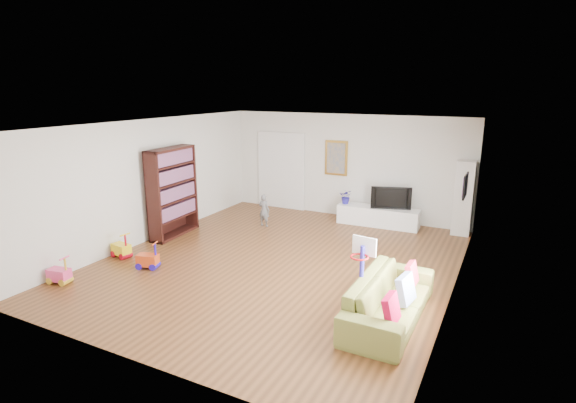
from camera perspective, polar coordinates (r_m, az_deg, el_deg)
The scene contains 25 objects.
floor at distance 8.99m, azimuth -1.17°, elevation -7.69°, with size 6.50×7.50×0.00m, color brown.
ceiling at distance 8.35m, azimuth -1.26°, elevation 9.74°, with size 6.50×7.50×0.00m, color white.
wall_back at distance 11.94m, azimuth 7.32°, elevation 4.49°, with size 6.50×0.00×2.70m, color silver.
wall_front at distance 5.70m, azimuth -19.42°, elevation -7.32°, with size 6.50×0.00×2.70m, color white.
wall_left at distance 10.47m, azimuth -17.13°, elevation 2.58°, with size 0.00×7.50×2.70m, color white.
wall_right at distance 7.65m, azimuth 20.83°, elevation -1.95°, with size 0.00×7.50×2.70m, color silver.
navy_accent at distance 8.90m, azimuth 22.06°, elevation 3.45°, with size 0.01×3.20×1.70m, color black.
olive_wainscot at distance 9.23m, azimuth 21.28°, elevation -4.80°, with size 0.01×3.20×1.00m, color brown.
doorway at distance 12.71m, azimuth -0.88°, elevation 3.83°, with size 1.45×0.06×2.10m, color white.
painting_back at distance 11.96m, azimuth 6.15°, elevation 5.51°, with size 0.62×0.06×0.92m, color gold.
artwork_right at distance 9.16m, azimuth 21.60°, elevation 1.86°, with size 0.04×0.56×0.46m, color #7F3F8C.
media_console at distance 11.44m, azimuth 11.37°, elevation -1.86°, with size 2.01×0.50×0.47m, color white.
tall_cabinet at distance 11.16m, azimuth 21.39°, elevation 0.41°, with size 0.41×0.41×1.75m, color white.
bookshelf at distance 10.64m, azimuth -14.44°, elevation 1.15°, with size 0.37×1.40×2.05m, color black.
sofa at distance 6.97m, azimuth 12.78°, elevation -11.94°, with size 2.26×0.88×0.66m, color olive.
basketball_hoop at distance 6.71m, azimuth 8.76°, elevation -9.93°, with size 0.43×0.53×1.26m, color #B40910.
ride_on_yellow at distance 9.75m, azimuth -20.46°, elevation -5.19°, with size 0.39×0.24×0.52m, color yellow.
ride_on_orange at distance 9.01m, azimuth -17.43°, elevation -6.55°, with size 0.39×0.24×0.52m, color #D04419.
ride_on_pink at distance 8.94m, azimuth -27.12°, elevation -7.73°, with size 0.38×0.23×0.50m, color #FF4285.
child at distance 11.12m, azimuth -3.06°, elevation -1.12°, with size 0.30×0.20×0.81m, color slate.
tv at distance 11.28m, azimuth 12.93°, elevation 0.54°, with size 0.97×0.13×0.56m, color black.
vase_plant at distance 11.55m, azimuth 7.41°, elevation 0.63°, with size 0.34×0.29×0.37m, color #251D97.
pillow_left at distance 6.26m, azimuth 12.99°, elevation -13.17°, with size 0.10×0.38×0.38m, color #C10939.
pillow_center at distance 6.87m, azimuth 14.74°, elevation -10.70°, with size 0.11×0.41×0.41m, color silver.
pillow_right at distance 7.41m, azimuth 15.47°, elevation -8.83°, with size 0.09×0.35×0.35m, color red.
Camera 1 is at (3.93, -7.34, 3.38)m, focal length 28.00 mm.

